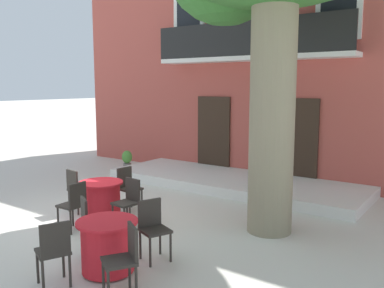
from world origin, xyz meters
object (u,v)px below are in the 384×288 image
Objects in this scene: cafe_chair_middle_1 at (153,225)px; cafe_chair_middle_3 at (54,249)px; cafe_chair_middle_0 at (125,256)px; ground_planter_left at (127,159)px; cafe_chair_near_tree_1 at (77,188)px; cafe_chair_near_tree_3 at (129,199)px; cafe_table_near_tree at (101,200)px; cafe_chair_near_tree_0 at (128,186)px; cafe_chair_middle_2 at (91,221)px; cafe_table_middle at (108,246)px; cafe_chair_near_tree_2 at (74,203)px.

cafe_chair_middle_1 and cafe_chair_middle_3 have the same top height.
ground_planter_left is (-5.47, 5.63, -0.18)m from cafe_chair_middle_0.
cafe_chair_near_tree_1 is at bearing 163.12° from cafe_chair_middle_1.
ground_planter_left is (-4.57, 6.01, -0.18)m from cafe_chair_middle_3.
ground_planter_left is at bearing 134.73° from cafe_chair_near_tree_3.
cafe_chair_near_tree_1 reaches higher than cafe_table_near_tree.
cafe_chair_middle_2 is (1.17, -2.00, 0.00)m from cafe_chair_near_tree_0.
cafe_table_middle is at bearing -47.81° from ground_planter_left.
cafe_chair_near_tree_1 is 2.94m from cafe_chair_middle_1.
cafe_chair_near_tree_3 is at bearing 110.86° from cafe_chair_middle_3.
cafe_chair_near_tree_0 reaches higher than cafe_table_middle.
cafe_chair_middle_2 is at bearing 155.93° from cafe_table_middle.
cafe_chair_near_tree_3 is 1.05× the size of cafe_table_middle.
cafe_table_near_tree is 0.95× the size of cafe_chair_middle_0.
cafe_chair_near_tree_0 and cafe_chair_middle_1 have the same top height.
cafe_chair_middle_0 reaches higher than cafe_table_middle.
cafe_chair_near_tree_1 is 1.00× the size of cafe_chair_middle_0.
cafe_chair_middle_3 is (1.51, -1.53, 0.00)m from cafe_chair_near_tree_2.
cafe_chair_near_tree_3 is at bearing -44.86° from cafe_chair_near_tree_0.
cafe_chair_near_tree_0 is 1.05m from cafe_chair_near_tree_1.
cafe_chair_middle_2 is (-0.69, 0.31, 0.14)m from cafe_table_middle.
cafe_chair_middle_2 is 1.00× the size of cafe_chair_middle_3.
cafe_table_near_tree is at bearing 132.80° from cafe_chair_middle_2.
cafe_table_near_tree is 0.95× the size of cafe_chair_middle_2.
cafe_chair_near_tree_3 is (1.51, -0.03, 0.00)m from cafe_chair_near_tree_1.
cafe_chair_middle_2 is at bearing -33.59° from cafe_chair_near_tree_1.
cafe_chair_middle_1 is 1.00× the size of cafe_chair_middle_3.
cafe_chair_middle_0 is (2.52, -1.89, 0.14)m from cafe_table_near_tree.
cafe_chair_middle_2 is at bearing 114.20° from cafe_chair_middle_3.
cafe_chair_near_tree_0 is 1.00× the size of cafe_chair_middle_1.
cafe_chair_middle_3 reaches higher than cafe_table_middle.
cafe_chair_middle_3 is (0.46, -1.03, 0.00)m from cafe_chair_middle_2.
cafe_chair_near_tree_2 is at bearing 154.98° from cafe_table_middle.
cafe_table_middle is at bearing 153.52° from cafe_chair_middle_0.
cafe_table_middle is (1.09, -1.55, -0.14)m from cafe_chair_near_tree_3.
cafe_chair_middle_0 is at bearing -45.80° from ground_planter_left.
cafe_table_near_tree is 4.76m from ground_planter_left.
cafe_chair_near_tree_3 is at bearing -0.97° from cafe_chair_near_tree_1.
ground_planter_left is at bearing 134.20° from cafe_chair_middle_0.
cafe_table_near_tree is 0.95× the size of cafe_chair_near_tree_2.
cafe_table_near_tree is at bearing 139.85° from cafe_table_middle.
cafe_chair_near_tree_1 is (-0.75, 0.02, 0.14)m from cafe_table_near_tree.
cafe_chair_near_tree_2 is 1.96m from cafe_chair_middle_1.
cafe_chair_near_tree_3 is at bearing 107.98° from cafe_chair_middle_2.
cafe_table_middle is 0.95× the size of cafe_chair_middle_0.
cafe_chair_near_tree_2 and cafe_chair_middle_2 have the same top height.
cafe_chair_middle_1 is (2.06, -0.84, 0.14)m from cafe_table_near_tree.
cafe_table_near_tree is 0.77m from cafe_chair_near_tree_1.
ground_planter_left is (-2.95, 3.73, -0.05)m from cafe_table_near_tree.
cafe_chair_near_tree_2 is 2.15m from cafe_chair_middle_3.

